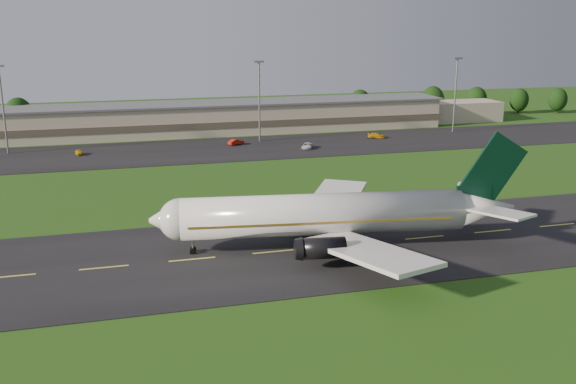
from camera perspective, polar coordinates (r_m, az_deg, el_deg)
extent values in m
plane|color=#1F4411|center=(89.16, 5.70, -4.71)|extent=(360.00, 360.00, 0.00)
cube|color=black|center=(89.14, 5.71, -4.68)|extent=(220.00, 30.00, 0.10)
cube|color=black|center=(156.22, -3.67, 3.93)|extent=(260.00, 30.00, 0.10)
cylinder|color=silver|center=(86.28, 3.14, -1.97)|extent=(38.41, 10.77, 5.60)
sphere|color=silver|center=(85.05, -9.56, -2.42)|extent=(5.60, 5.60, 5.60)
cone|color=silver|center=(85.16, -10.91, -2.46)|extent=(4.70, 5.88, 5.38)
cone|color=silver|center=(92.90, 16.93, -1.38)|extent=(9.67, 6.67, 5.49)
cube|color=olive|center=(86.30, 2.81, -2.21)|extent=(35.44, 10.40, 0.28)
cube|color=black|center=(84.92, -9.99, -2.08)|extent=(2.39, 3.25, 0.65)
cube|color=silver|center=(77.31, 7.16, -5.29)|extent=(11.99, 20.17, 2.20)
cube|color=silver|center=(97.71, 4.00, -0.87)|extent=(15.97, 19.81, 2.20)
cube|color=silver|center=(88.31, 18.28, -1.72)|extent=(6.68, 9.36, 0.91)
cube|color=silver|center=(97.07, 15.79, -0.05)|extent=(8.23, 9.23, 0.91)
cube|color=black|center=(91.83, 16.16, -0.34)|extent=(5.03, 1.23, 3.00)
cube|color=black|center=(91.97, 17.76, 1.94)|extent=(9.41, 1.74, 10.55)
cylinder|color=black|center=(79.16, 3.09, -5.01)|extent=(5.92, 3.44, 2.70)
cylinder|color=black|center=(94.15, 1.36, -1.71)|extent=(5.92, 3.44, 2.70)
cube|color=#C2AD94|center=(178.82, -5.25, 6.59)|extent=(120.00, 15.00, 8.00)
cube|color=#4C4438|center=(178.94, -5.24, 6.34)|extent=(121.00, 15.40, 1.60)
cube|color=#595B60|center=(178.26, -5.28, 7.91)|extent=(122.00, 16.00, 0.50)
cube|color=#C2AD94|center=(204.64, 14.48, 6.96)|extent=(28.00, 11.00, 6.00)
cylinder|color=gray|center=(161.45, -23.97, 6.62)|extent=(0.44, 0.44, 20.00)
cylinder|color=gray|center=(163.42, -2.57, 7.97)|extent=(0.44, 0.44, 20.00)
cube|color=gray|center=(162.50, -2.61, 11.51)|extent=(2.40, 1.20, 0.50)
cylinder|color=gray|center=(183.36, 14.64, 8.27)|extent=(0.44, 0.44, 20.00)
cube|color=gray|center=(182.53, 14.85, 11.42)|extent=(2.40, 1.20, 0.50)
cylinder|color=black|center=(187.68, -22.69, 5.15)|extent=(0.56, 0.56, 3.20)
ellipsoid|color=black|center=(187.13, -22.81, 6.33)|extent=(7.48, 7.48, 9.35)
cylinder|color=black|center=(185.86, -16.97, 5.43)|extent=(0.56, 0.56, 2.27)
ellipsoid|color=black|center=(185.46, -17.03, 6.27)|extent=(5.29, 5.29, 6.61)
cylinder|color=black|center=(200.14, 6.37, 6.74)|extent=(0.56, 0.56, 3.02)
ellipsoid|color=black|center=(199.65, 6.40, 7.78)|extent=(7.05, 7.05, 8.81)
cylinder|color=black|center=(210.64, 12.67, 6.89)|extent=(0.56, 0.56, 3.15)
ellipsoid|color=black|center=(210.15, 12.73, 7.93)|extent=(7.34, 7.34, 9.18)
cylinder|color=black|center=(219.41, 16.32, 6.94)|extent=(0.56, 0.56, 2.92)
ellipsoid|color=black|center=(218.98, 16.38, 7.86)|extent=(6.81, 6.81, 8.52)
cylinder|color=black|center=(228.36, 19.79, 6.92)|extent=(0.56, 0.56, 2.61)
ellipsoid|color=black|center=(227.98, 19.86, 7.71)|extent=(6.10, 6.10, 7.63)
cylinder|color=black|center=(234.04, 22.78, 6.81)|extent=(0.56, 0.56, 2.62)
ellipsoid|color=black|center=(233.67, 22.86, 7.59)|extent=(6.12, 6.12, 7.65)
imported|color=#CB9B0B|center=(155.03, -18.09, 3.37)|extent=(2.04, 3.67, 1.18)
imported|color=#A3150A|center=(160.00, -4.64, 4.45)|extent=(4.47, 3.37, 1.41)
imported|color=silver|center=(155.02, 1.73, 4.14)|extent=(4.13, 5.25, 1.33)
imported|color=#CF920C|center=(170.41, 7.88, 5.00)|extent=(5.01, 3.43, 1.35)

